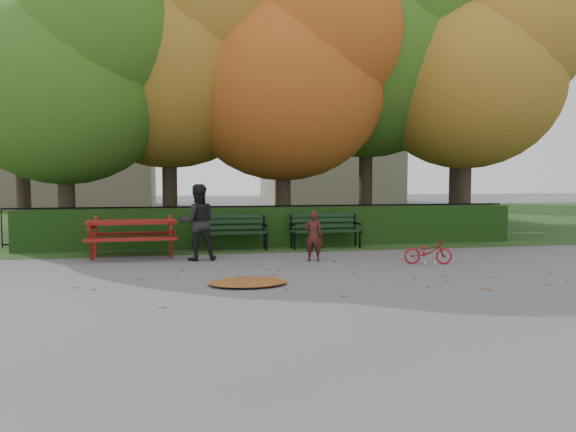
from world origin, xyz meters
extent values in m
plane|color=slate|center=(0.00, 0.00, 0.00)|extent=(90.00, 90.00, 0.00)
plane|color=#1C3A17|center=(0.00, 14.00, 0.01)|extent=(90.00, 90.00, 0.00)
cube|color=#BFAD98|center=(-9.00, 26.00, 7.50)|extent=(10.00, 7.00, 15.00)
cube|color=#BFAD98|center=(8.00, 28.00, 6.00)|extent=(9.00, 6.00, 12.00)
cube|color=black|center=(0.00, 4.50, 0.50)|extent=(13.00, 0.90, 1.00)
cube|color=black|center=(0.00, 5.30, 0.08)|extent=(14.00, 0.04, 0.04)
cube|color=black|center=(0.00, 5.30, 1.00)|extent=(14.00, 0.04, 0.04)
cylinder|color=black|center=(-6.50, 5.30, 0.50)|extent=(0.03, 0.03, 1.00)
cylinder|color=black|center=(-3.00, 5.30, 0.50)|extent=(0.03, 0.03, 1.00)
cylinder|color=black|center=(0.00, 5.30, 0.50)|extent=(0.03, 0.03, 1.00)
cylinder|color=black|center=(3.00, 5.30, 0.50)|extent=(0.03, 0.03, 1.00)
cylinder|color=black|center=(6.50, 5.30, 0.50)|extent=(0.03, 0.03, 1.00)
cylinder|color=#30231B|center=(-5.50, 5.80, 1.31)|extent=(0.44, 0.44, 2.62)
ellipsoid|color=#2F5517|center=(-5.50, 5.80, 4.12)|extent=(5.60, 5.60, 5.04)
sphere|color=#2F5517|center=(-4.52, 5.10, 5.38)|extent=(4.20, 4.20, 4.20)
cylinder|color=#30231B|center=(-2.80, 7.00, 1.57)|extent=(0.44, 0.44, 3.15)
ellipsoid|color=#895410|center=(-2.80, 7.00, 4.95)|extent=(6.40, 6.40, 5.76)
sphere|color=#895410|center=(-1.68, 6.20, 6.39)|extent=(4.80, 4.80, 4.80)
cylinder|color=#30231B|center=(0.50, 6.20, 1.40)|extent=(0.44, 0.44, 2.80)
ellipsoid|color=brown|center=(0.50, 6.20, 4.40)|extent=(6.00, 6.00, 5.40)
sphere|color=brown|center=(1.55, 5.45, 5.75)|extent=(4.50, 4.50, 4.50)
cylinder|color=#30231B|center=(3.50, 7.50, 1.75)|extent=(0.44, 0.44, 3.50)
ellipsoid|color=#2F5517|center=(3.50, 7.50, 5.50)|extent=(6.80, 6.80, 6.12)
sphere|color=#2F5517|center=(4.69, 6.65, 7.03)|extent=(5.10, 5.10, 5.10)
cylinder|color=#30231B|center=(6.20, 6.00, 1.49)|extent=(0.44, 0.44, 2.97)
ellipsoid|color=#895410|center=(6.20, 6.00, 4.68)|extent=(5.80, 5.80, 5.22)
sphere|color=#895410|center=(7.21, 5.28, 5.98)|extent=(4.35, 4.35, 4.35)
cylinder|color=#30231B|center=(-7.50, 9.50, 1.66)|extent=(0.44, 0.44, 3.32)
ellipsoid|color=brown|center=(-7.50, 9.50, 5.23)|extent=(6.60, 6.60, 5.94)
sphere|color=brown|center=(-6.35, 8.68, 6.71)|extent=(4.95, 4.95, 4.95)
cylinder|color=#30231B|center=(8.00, 10.00, 1.57)|extent=(0.44, 0.44, 3.15)
ellipsoid|color=#2F5517|center=(8.00, 10.00, 4.95)|extent=(6.00, 6.00, 5.40)
sphere|color=#2F5517|center=(9.05, 9.25, 6.30)|extent=(4.50, 4.50, 4.50)
cube|color=black|center=(-1.30, 3.42, 0.44)|extent=(1.80, 0.12, 0.04)
cube|color=black|center=(-1.30, 3.60, 0.44)|extent=(1.80, 0.12, 0.04)
cube|color=black|center=(-1.30, 3.78, 0.44)|extent=(1.80, 0.12, 0.04)
cube|color=black|center=(-1.30, 3.87, 0.55)|extent=(1.80, 0.05, 0.10)
cube|color=black|center=(-1.30, 3.87, 0.70)|extent=(1.80, 0.05, 0.10)
cube|color=black|center=(-1.30, 3.87, 0.83)|extent=(1.80, 0.05, 0.10)
cube|color=black|center=(-2.15, 3.60, 0.42)|extent=(0.05, 0.55, 0.06)
cube|color=black|center=(-2.15, 3.87, 0.65)|extent=(0.05, 0.05, 0.41)
cylinder|color=black|center=(-2.15, 3.42, 0.22)|extent=(0.05, 0.05, 0.44)
cylinder|color=black|center=(-2.15, 3.78, 0.22)|extent=(0.05, 0.05, 0.44)
cube|color=black|center=(-2.15, 3.62, 0.62)|extent=(0.05, 0.45, 0.04)
cube|color=black|center=(-0.45, 3.60, 0.42)|extent=(0.05, 0.55, 0.06)
cube|color=black|center=(-0.45, 3.87, 0.65)|extent=(0.05, 0.05, 0.41)
cylinder|color=black|center=(-0.45, 3.42, 0.22)|extent=(0.05, 0.05, 0.44)
cylinder|color=black|center=(-0.45, 3.78, 0.22)|extent=(0.05, 0.05, 0.44)
cube|color=black|center=(-0.45, 3.62, 0.62)|extent=(0.05, 0.45, 0.04)
cube|color=black|center=(1.10, 3.42, 0.44)|extent=(1.80, 0.12, 0.04)
cube|color=black|center=(1.10, 3.60, 0.44)|extent=(1.80, 0.12, 0.04)
cube|color=black|center=(1.10, 3.78, 0.44)|extent=(1.80, 0.12, 0.04)
cube|color=black|center=(1.10, 3.87, 0.55)|extent=(1.80, 0.05, 0.10)
cube|color=black|center=(1.10, 3.87, 0.70)|extent=(1.80, 0.05, 0.10)
cube|color=black|center=(1.10, 3.87, 0.83)|extent=(1.80, 0.05, 0.10)
cube|color=black|center=(0.25, 3.60, 0.42)|extent=(0.05, 0.55, 0.06)
cube|color=black|center=(0.25, 3.87, 0.65)|extent=(0.05, 0.05, 0.41)
cylinder|color=black|center=(0.25, 3.42, 0.22)|extent=(0.05, 0.05, 0.44)
cylinder|color=black|center=(0.25, 3.78, 0.22)|extent=(0.05, 0.05, 0.44)
cube|color=black|center=(0.25, 3.62, 0.62)|extent=(0.05, 0.45, 0.04)
cube|color=black|center=(1.95, 3.60, 0.42)|extent=(0.05, 0.55, 0.06)
cube|color=black|center=(1.95, 3.87, 0.65)|extent=(0.05, 0.05, 0.41)
cylinder|color=black|center=(1.95, 3.42, 0.22)|extent=(0.05, 0.05, 0.44)
cylinder|color=black|center=(1.95, 3.78, 0.22)|extent=(0.05, 0.05, 0.44)
cube|color=black|center=(1.95, 3.62, 0.62)|extent=(0.05, 0.45, 0.04)
cube|color=maroon|center=(-3.60, 2.91, 0.80)|extent=(1.97, 0.87, 0.06)
cube|color=maroon|center=(-3.58, 2.26, 0.48)|extent=(1.96, 0.33, 0.05)
cube|color=maroon|center=(-3.62, 3.56, 0.48)|extent=(1.96, 0.33, 0.05)
cube|color=maroon|center=(-4.43, 2.39, 0.43)|extent=(0.08, 0.56, 0.95)
cube|color=maroon|center=(-4.46, 3.37, 0.43)|extent=(0.08, 0.56, 0.95)
cube|color=maroon|center=(-4.44, 2.88, 0.71)|extent=(0.11, 1.46, 0.06)
cube|color=maroon|center=(-2.74, 2.44, 0.43)|extent=(0.08, 0.56, 0.95)
cube|color=maroon|center=(-2.77, 3.42, 0.43)|extent=(0.08, 0.56, 0.95)
cube|color=maroon|center=(-2.75, 2.93, 0.71)|extent=(0.11, 1.46, 0.06)
cube|color=maroon|center=(-3.60, 2.91, 0.43)|extent=(1.73, 0.11, 0.06)
ellipsoid|color=brown|center=(-1.45, -0.83, 0.05)|extent=(1.38, 0.99, 0.09)
imported|color=#401814|center=(0.28, 1.57, 0.55)|extent=(0.47, 0.39, 1.09)
imported|color=black|center=(-2.16, 2.18, 0.83)|extent=(0.85, 0.69, 1.66)
imported|color=#A30F17|center=(2.52, 0.69, 0.26)|extent=(1.04, 0.57, 0.52)
camera|label=1|loc=(-2.60, -10.11, 1.81)|focal=35.00mm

